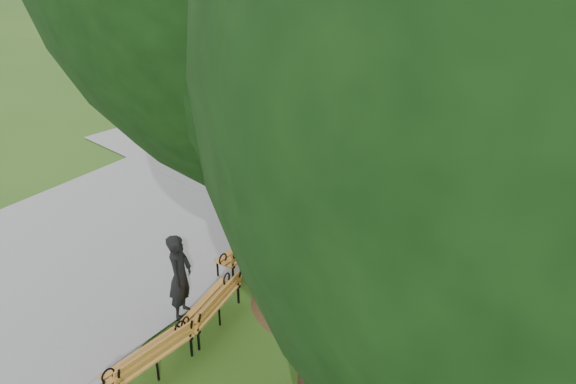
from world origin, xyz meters
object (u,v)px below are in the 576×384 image
Objects in this scene: bench_2 at (148,356)px; bench_4 at (246,248)px; lamp_post at (364,67)px; bench_8 at (384,148)px; kiosk at (262,70)px; bench_3 at (209,305)px; dirt_mound at (326,294)px; bench_5 at (280,212)px; bench_7 at (367,167)px; bench_9 at (408,127)px; person at (180,277)px; bench_6 at (327,194)px.

bench_4 is at bearing -163.78° from bench_2.
lamp_post reaches higher than bench_8.
bench_3 is (7.42, -12.50, -1.04)m from kiosk.
dirt_mound is 1.47× the size of bench_3.
bench_7 is at bearing 165.49° from bench_5.
bench_7 is (-0.42, 8.05, 0.00)m from bench_3.
kiosk is at bearing -92.22° from bench_9.
bench_6 is at bearing -23.80° from person.
bench_3 is 1.00× the size of bench_5.
bench_2 reaches higher than dirt_mound.
lamp_post is 8.37m from bench_5.
bench_6 is 1.00× the size of bench_7.
bench_4 and bench_6 have the same top height.
bench_8 is at bearing -166.19° from bench_7.
person is 1.00× the size of bench_7.
bench_2 and bench_4 have the same top height.
bench_3 and bench_6 have the same top height.
bench_5 is at bearing -17.47° from person.
dirt_mound is 3.87m from bench_2.
kiosk is 14.21m from dirt_mound.
person is 1.00× the size of bench_3.
bench_6 is at bearing 119.13° from dirt_mound.
bench_6 is (2.12, -6.34, -1.93)m from lamp_post.
bench_6 and bench_8 have the same top height.
bench_9 is (-2.48, 10.37, 0.09)m from dirt_mound.
bench_4 is 3.56m from bench_6.
bench_9 is at bearing 103.46° from dirt_mound.
bench_2 is 1.00× the size of bench_5.
bench_3 and bench_7 have the same top height.
bench_3 is at bearing 29.35° from bench_8.
bench_4 is 7.60m from bench_8.
bench_7 is at bearing -171.60° from bench_2.
kiosk is at bearing -132.47° from bench_6.
person is 3.05m from dirt_mound.
bench_3 is 12.10m from bench_9.
bench_7 is (0.27, 5.85, 0.00)m from bench_4.
person reaches higher than bench_4.
bench_8 is (-0.21, 1.75, 0.00)m from bench_7.
person is 1.88m from bench_2.
bench_4 is 1.00× the size of bench_9.
dirt_mound is at bearing 159.77° from bench_2.
bench_4 is (-0.74, 3.97, 0.00)m from bench_2.
bench_6 is at bearing -71.54° from lamp_post.
bench_6 is at bearing 3.46° from bench_9.
bench_5 is (-1.07, 5.90, 0.00)m from bench_2.
person reaches higher than bench_7.
bench_4 is (-2.43, 0.49, 0.09)m from dirt_mound.
bench_3 is (2.64, -12.10, -1.93)m from lamp_post.
kiosk is 4.89m from lamp_post.
person reaches higher than bench_9.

